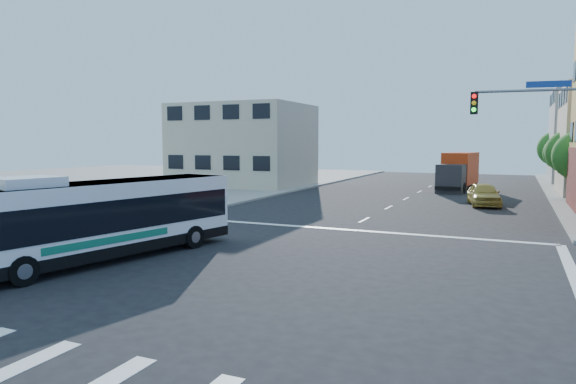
% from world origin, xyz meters
% --- Properties ---
extents(ground, '(120.00, 120.00, 0.00)m').
position_xyz_m(ground, '(0.00, 0.00, 0.00)').
color(ground, black).
rests_on(ground, ground).
extents(sidewalk_nw, '(50.00, 50.00, 0.15)m').
position_xyz_m(sidewalk_nw, '(-35.00, 35.00, 0.07)').
color(sidewalk_nw, gray).
rests_on(sidewalk_nw, ground).
extents(building_west, '(12.06, 10.06, 8.00)m').
position_xyz_m(building_west, '(-17.02, 29.98, 4.01)').
color(building_west, beige).
rests_on(building_west, ground).
extents(signal_mast_ne, '(7.91, 1.13, 8.07)m').
position_xyz_m(signal_mast_ne, '(9.08, 10.62, 4.98)').
color(signal_mast_ne, gray).
rests_on(signal_mast_ne, ground).
extents(street_tree_b, '(3.80, 3.80, 5.79)m').
position_xyz_m(street_tree_b, '(11.90, 35.92, 3.75)').
color(street_tree_b, '#361E13').
rests_on(street_tree_b, ground).
extents(street_tree_c, '(3.40, 3.40, 5.29)m').
position_xyz_m(street_tree_c, '(11.90, 43.92, 3.46)').
color(street_tree_c, '#361E13').
rests_on(street_tree_c, ground).
extents(street_tree_d, '(4.00, 4.00, 6.03)m').
position_xyz_m(street_tree_d, '(11.90, 51.92, 3.88)').
color(street_tree_d, '#361E13').
rests_on(street_tree_d, ground).
extents(transit_bus, '(4.60, 11.12, 3.22)m').
position_xyz_m(transit_bus, '(-6.13, -0.48, 1.58)').
color(transit_bus, black).
rests_on(transit_bus, ground).
extents(box_truck, '(3.03, 7.76, 3.41)m').
position_xyz_m(box_truck, '(2.96, 33.40, 1.65)').
color(box_truck, '#25252A').
rests_on(box_truck, ground).
extents(parked_car, '(2.74, 4.91, 1.58)m').
position_xyz_m(parked_car, '(5.72, 22.70, 0.79)').
color(parked_car, gold).
rests_on(parked_car, ground).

